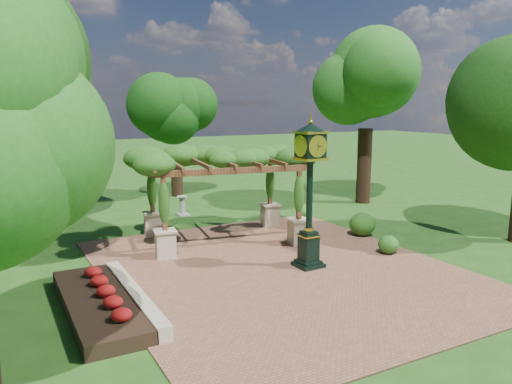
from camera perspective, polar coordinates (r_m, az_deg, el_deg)
name	(u,v)px	position (r m, az deg, el deg)	size (l,w,h in m)	color
ground	(297,280)	(14.70, 4.71, -10.00)	(120.00, 120.00, 0.00)	#1E4714
brick_plaza	(279,269)	(15.49, 2.67, -8.83)	(10.00, 12.00, 0.04)	brown
border_wall	(134,297)	(13.31, -13.73, -11.53)	(0.35, 5.00, 0.40)	#C6B793
flower_bed	(98,304)	(13.14, -17.60, -12.10)	(1.50, 5.00, 0.36)	red
pedestal_clock	(310,182)	(15.14, 6.17, 1.18)	(0.92, 0.92, 4.53)	black
pergola	(223,164)	(18.17, -3.81, 3.23)	(6.03, 4.30, 3.50)	beige
sundial	(182,207)	(22.96, -8.43, -1.70)	(0.53, 0.53, 0.89)	#9A9B92
shrub_front	(388,245)	(17.47, 14.90, -5.83)	(0.69, 0.69, 0.62)	#215718
shrub_mid	(362,224)	(19.56, 12.07, -3.60)	(0.99, 0.99, 0.89)	#235317
shrub_back	(304,212)	(21.88, 5.54, -2.32)	(0.69, 0.69, 0.62)	#2C681E
tree_west_far	(30,80)	(22.12, -24.43, 11.53)	(4.20, 4.20, 8.67)	black
tree_north	(175,111)	(27.42, -9.24, 9.17)	(3.56, 3.56, 6.81)	black
tree_east_far	(368,69)	(25.87, 12.66, 13.55)	(4.26, 4.26, 9.79)	black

